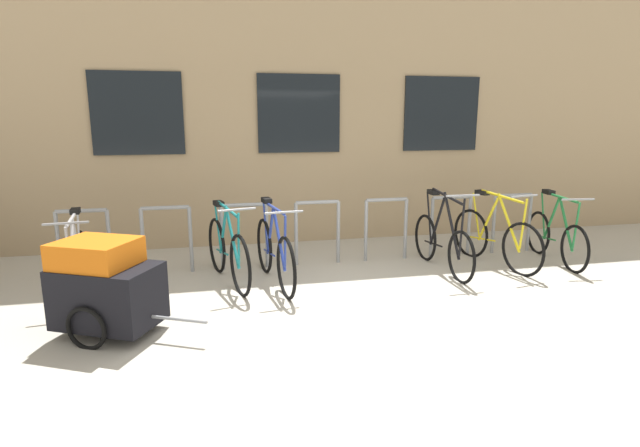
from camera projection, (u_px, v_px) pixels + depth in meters
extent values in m
plane|color=#B2ADA0|center=(354.00, 315.00, 5.12)|extent=(42.00, 42.00, 0.00)
cube|color=tan|center=(270.00, 101.00, 11.47)|extent=(28.00, 7.92, 4.75)
cube|color=black|center=(137.00, 113.00, 7.23)|extent=(1.30, 0.04, 1.20)
cube|color=black|center=(299.00, 114.00, 7.73)|extent=(1.30, 0.04, 1.20)
cube|color=black|center=(441.00, 114.00, 8.23)|extent=(1.30, 0.04, 1.20)
cylinder|color=gray|center=(59.00, 246.00, 6.17)|extent=(0.05, 0.05, 0.87)
cylinder|color=gray|center=(110.00, 244.00, 6.29)|extent=(0.05, 0.05, 0.87)
cylinder|color=gray|center=(81.00, 211.00, 6.14)|extent=(0.60, 0.05, 0.05)
cylinder|color=gray|center=(143.00, 242.00, 6.37)|extent=(0.05, 0.05, 0.87)
cylinder|color=gray|center=(191.00, 240.00, 6.50)|extent=(0.05, 0.05, 0.87)
cylinder|color=gray|center=(165.00, 208.00, 6.35)|extent=(0.60, 0.05, 0.05)
cylinder|color=gray|center=(222.00, 238.00, 6.58)|extent=(0.05, 0.05, 0.87)
cylinder|color=gray|center=(267.00, 236.00, 6.71)|extent=(0.05, 0.05, 0.87)
cylinder|color=gray|center=(244.00, 205.00, 6.55)|extent=(0.60, 0.05, 0.05)
cylinder|color=gray|center=(296.00, 234.00, 6.79)|extent=(0.05, 0.05, 0.87)
cylinder|color=gray|center=(338.00, 232.00, 6.91)|extent=(0.05, 0.05, 0.87)
cylinder|color=gray|center=(317.00, 202.00, 6.76)|extent=(0.60, 0.05, 0.05)
cylinder|color=gray|center=(366.00, 231.00, 7.00)|extent=(0.05, 0.05, 0.87)
cylinder|color=gray|center=(406.00, 229.00, 7.12)|extent=(0.05, 0.05, 0.87)
cylinder|color=gray|center=(387.00, 200.00, 6.97)|extent=(0.60, 0.05, 0.05)
cylinder|color=gray|center=(432.00, 228.00, 7.21)|extent=(0.05, 0.05, 0.87)
cylinder|color=gray|center=(469.00, 226.00, 7.33)|extent=(0.05, 0.05, 0.87)
cylinder|color=gray|center=(452.00, 197.00, 7.18)|extent=(0.60, 0.05, 0.05)
cylinder|color=gray|center=(494.00, 224.00, 7.41)|extent=(0.05, 0.05, 0.87)
cylinder|color=gray|center=(529.00, 223.00, 7.54)|extent=(0.05, 0.05, 0.87)
cylinder|color=gray|center=(514.00, 195.00, 7.38)|extent=(0.60, 0.05, 0.05)
torus|color=black|center=(217.00, 245.00, 6.55)|extent=(0.22, 0.72, 0.73)
torus|color=black|center=(240.00, 265.00, 5.67)|extent=(0.22, 0.72, 0.73)
cylinder|color=teal|center=(232.00, 237.00, 5.85)|extent=(0.15, 0.48, 0.68)
cylinder|color=teal|center=(223.00, 232.00, 6.20)|extent=(0.12, 0.35, 0.63)
cylinder|color=teal|center=(227.00, 209.00, 5.93)|extent=(0.23, 0.77, 0.09)
cylinder|color=teal|center=(222.00, 252.00, 6.33)|extent=(0.15, 0.50, 0.08)
cylinder|color=teal|center=(218.00, 226.00, 6.41)|extent=(0.07, 0.20, 0.57)
cylinder|color=teal|center=(239.00, 239.00, 5.62)|extent=(0.05, 0.08, 0.61)
cube|color=black|center=(219.00, 203.00, 6.27)|extent=(0.15, 0.22, 0.06)
cylinder|color=gray|center=(237.00, 210.00, 5.58)|extent=(0.43, 0.13, 0.03)
torus|color=black|center=(471.00, 233.00, 7.27)|extent=(0.18, 0.71, 0.72)
torus|color=black|center=(523.00, 250.00, 6.38)|extent=(0.18, 0.71, 0.72)
cylinder|color=yellow|center=(509.00, 222.00, 6.56)|extent=(0.13, 0.47, 0.73)
cylinder|color=yellow|center=(488.00, 219.00, 6.91)|extent=(0.11, 0.35, 0.67)
cylinder|color=yellow|center=(502.00, 196.00, 6.63)|extent=(0.19, 0.76, 0.09)
cylinder|color=yellow|center=(482.00, 239.00, 7.05)|extent=(0.12, 0.49, 0.07)
cylinder|color=yellow|center=(476.00, 214.00, 7.12)|extent=(0.06, 0.20, 0.61)
cylinder|color=yellow|center=(523.00, 224.00, 6.33)|extent=(0.04, 0.08, 0.66)
cube|color=black|center=(482.00, 192.00, 6.97)|extent=(0.14, 0.22, 0.06)
cylinder|color=gray|center=(524.00, 196.00, 6.28)|extent=(0.44, 0.11, 0.03)
torus|color=black|center=(425.00, 238.00, 7.11)|extent=(0.05, 0.67, 0.67)
torus|color=black|center=(461.00, 257.00, 6.12)|extent=(0.05, 0.67, 0.67)
cylinder|color=black|center=(452.00, 225.00, 6.32)|extent=(0.04, 0.50, 0.80)
cylinder|color=black|center=(437.00, 222.00, 6.71)|extent=(0.04, 0.37, 0.72)
cylinder|color=black|center=(447.00, 196.00, 6.41)|extent=(0.04, 0.82, 0.11)
cylinder|color=black|center=(433.00, 244.00, 6.87)|extent=(0.03, 0.52, 0.07)
cylinder|color=black|center=(429.00, 216.00, 6.96)|extent=(0.03, 0.20, 0.66)
cylinder|color=black|center=(462.00, 228.00, 6.06)|extent=(0.03, 0.08, 0.73)
cube|color=black|center=(433.00, 192.00, 6.79)|extent=(0.10, 0.20, 0.06)
cylinder|color=gray|center=(463.00, 196.00, 6.00)|extent=(0.44, 0.03, 0.03)
torus|color=black|center=(82.00, 257.00, 6.15)|extent=(0.12, 0.66, 0.66)
torus|color=black|center=(71.00, 282.00, 5.21)|extent=(0.12, 0.66, 0.66)
cylinder|color=#B7B7BC|center=(72.00, 250.00, 5.41)|extent=(0.10, 0.49, 0.66)
cylinder|color=#B7B7BC|center=(77.00, 242.00, 5.77)|extent=(0.08, 0.36, 0.65)
cylinder|color=#B7B7BC|center=(71.00, 219.00, 5.50)|extent=(0.13, 0.78, 0.04)
cylinder|color=#B7B7BC|center=(80.00, 264.00, 5.92)|extent=(0.09, 0.51, 0.07)
cylinder|color=#B7B7BC|center=(79.00, 236.00, 6.00)|extent=(0.05, 0.20, 0.59)
cylinder|color=#B7B7BC|center=(69.00, 254.00, 5.17)|extent=(0.04, 0.08, 0.59)
cube|color=black|center=(75.00, 211.00, 5.85)|extent=(0.12, 0.21, 0.06)
cylinder|color=gray|center=(66.00, 223.00, 5.13)|extent=(0.44, 0.08, 0.03)
torus|color=black|center=(264.00, 246.00, 6.54)|extent=(0.14, 0.73, 0.73)
torus|color=black|center=(286.00, 268.00, 5.58)|extent=(0.14, 0.73, 0.73)
cylinder|color=#233893|center=(279.00, 239.00, 5.79)|extent=(0.10, 0.50, 0.67)
cylinder|color=#233893|center=(270.00, 231.00, 6.16)|extent=(0.08, 0.38, 0.68)
cylinder|color=#233893|center=(275.00, 208.00, 5.88)|extent=(0.14, 0.81, 0.04)
cylinder|color=#233893|center=(269.00, 253.00, 6.31)|extent=(0.09, 0.52, 0.08)
cylinder|color=#233893|center=(265.00, 225.00, 6.40)|extent=(0.05, 0.20, 0.62)
cylinder|color=#233893|center=(285.00, 242.00, 5.54)|extent=(0.04, 0.08, 0.60)
cube|color=black|center=(267.00, 200.00, 6.24)|extent=(0.13, 0.21, 0.06)
cylinder|color=gray|center=(284.00, 212.00, 5.50)|extent=(0.44, 0.08, 0.03)
torus|color=black|center=(538.00, 233.00, 7.46)|extent=(0.13, 0.65, 0.65)
torus|color=black|center=(575.00, 249.00, 6.52)|extent=(0.13, 0.65, 0.65)
cylinder|color=#1E7238|center=(566.00, 223.00, 6.72)|extent=(0.10, 0.46, 0.69)
cylinder|color=#1E7238|center=(552.00, 218.00, 7.08)|extent=(0.08, 0.33, 0.68)
cylinder|color=#1E7238|center=(562.00, 198.00, 6.80)|extent=(0.14, 0.73, 0.05)
cylinder|color=#1E7238|center=(546.00, 238.00, 7.23)|extent=(0.09, 0.48, 0.07)
cylinder|color=#1E7238|center=(543.00, 214.00, 7.31)|extent=(0.05, 0.20, 0.62)
cylinder|color=#1E7238|center=(576.00, 226.00, 6.48)|extent=(0.04, 0.08, 0.63)
cube|color=black|center=(549.00, 192.00, 7.15)|extent=(0.13, 0.21, 0.06)
cylinder|color=gray|center=(578.00, 199.00, 6.44)|extent=(0.44, 0.09, 0.03)
cube|color=black|center=(108.00, 295.00, 4.62)|extent=(1.07, 0.94, 0.56)
cube|color=orange|center=(96.00, 253.00, 4.56)|extent=(0.86, 0.81, 0.24)
torus|color=black|center=(132.00, 302.00, 4.98)|extent=(0.39, 0.22, 0.41)
torus|color=black|center=(86.00, 329.00, 4.35)|extent=(0.39, 0.22, 0.41)
cylinder|color=gray|center=(179.00, 319.00, 4.48)|extent=(0.51, 0.27, 0.03)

